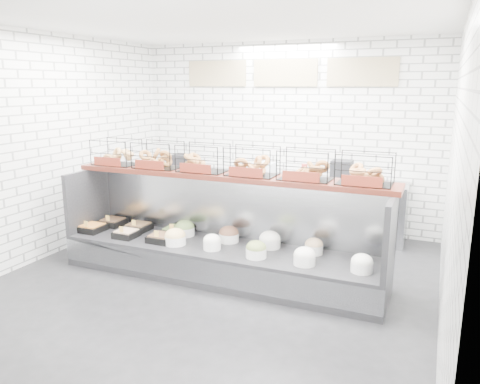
% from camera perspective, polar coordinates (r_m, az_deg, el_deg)
% --- Properties ---
extents(ground, '(5.50, 5.50, 0.00)m').
position_cam_1_polar(ground, '(5.64, -3.78, -11.30)').
color(ground, black).
rests_on(ground, ground).
extents(room_shell, '(5.02, 5.51, 3.01)m').
position_cam_1_polar(room_shell, '(5.69, -1.29, 10.37)').
color(room_shell, white).
rests_on(room_shell, ground).
extents(display_case, '(4.00, 0.90, 1.20)m').
position_cam_1_polar(display_case, '(5.80, -2.36, -7.05)').
color(display_case, black).
rests_on(display_case, ground).
extents(bagel_shelf, '(4.10, 0.50, 0.40)m').
position_cam_1_polar(bagel_shelf, '(5.69, -1.65, 3.52)').
color(bagel_shelf, '#3A120C').
rests_on(bagel_shelf, display_case).
extents(prep_counter, '(4.00, 0.60, 1.20)m').
position_cam_1_polar(prep_counter, '(7.62, 4.43, -1.13)').
color(prep_counter, '#93969B').
rests_on(prep_counter, ground).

